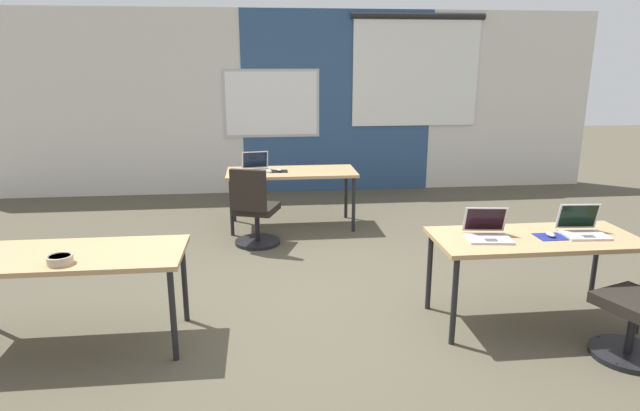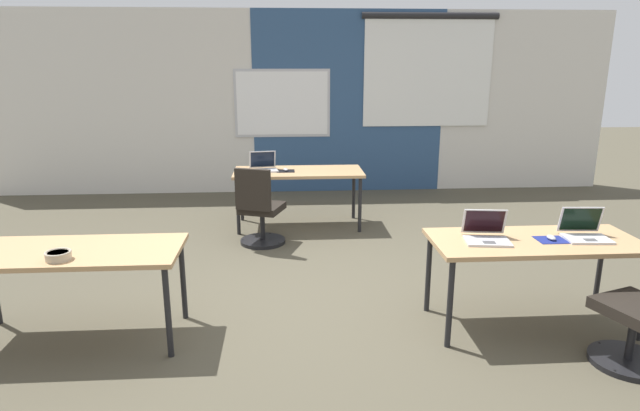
# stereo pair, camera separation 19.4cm
# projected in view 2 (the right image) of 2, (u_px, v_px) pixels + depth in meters

# --- Properties ---
(ground_plane) EXTENTS (24.00, 24.00, 0.00)m
(ground_plane) POSITION_uv_depth(u_px,v_px,m) (306.00, 299.00, 4.83)
(ground_plane) COLOR #4C4738
(back_wall_assembly) EXTENTS (10.00, 0.27, 2.80)m
(back_wall_assembly) POSITION_uv_depth(u_px,v_px,m) (297.00, 102.00, 8.50)
(back_wall_assembly) COLOR silver
(back_wall_assembly) RESTS_ON ground
(desk_near_left) EXTENTS (1.60, 0.70, 0.72)m
(desk_near_left) POSITION_uv_depth(u_px,v_px,m) (70.00, 257.00, 3.96)
(desk_near_left) COLOR tan
(desk_near_left) RESTS_ON ground
(desk_near_right) EXTENTS (1.60, 0.70, 0.72)m
(desk_near_right) POSITION_uv_depth(u_px,v_px,m) (535.00, 247.00, 4.19)
(desk_near_right) COLOR tan
(desk_near_right) RESTS_ON ground
(desk_far_center) EXTENTS (1.60, 0.70, 0.72)m
(desk_far_center) POSITION_uv_depth(u_px,v_px,m) (298.00, 175.00, 6.77)
(desk_far_center) COLOR tan
(desk_far_center) RESTS_ON ground
(laptop_near_right_end) EXTENTS (0.35, 0.31, 0.23)m
(laptop_near_right_end) POSITION_uv_depth(u_px,v_px,m) (585.00, 232.00, 4.19)
(laptop_near_right_end) COLOR silver
(laptop_near_right_end) RESTS_ON desk_near_right
(mousepad_near_right_end) EXTENTS (0.22, 0.19, 0.00)m
(mousepad_near_right_end) POSITION_uv_depth(u_px,v_px,m) (551.00, 240.00, 4.16)
(mousepad_near_right_end) COLOR navy
(mousepad_near_right_end) RESTS_ON desk_near_right
(mouse_near_right_end) EXTENTS (0.06, 0.10, 0.03)m
(mouse_near_right_end) POSITION_uv_depth(u_px,v_px,m) (551.00, 238.00, 4.15)
(mouse_near_right_end) COLOR #B2B2B7
(mouse_near_right_end) RESTS_ON mousepad_near_right_end
(laptop_far_left) EXTENTS (0.37, 0.34, 0.23)m
(laptop_far_left) POSITION_uv_depth(u_px,v_px,m) (264.00, 167.00, 6.75)
(laptop_far_left) COLOR #B7B7BC
(laptop_far_left) RESTS_ON desk_far_center
(mousepad_far_left) EXTENTS (0.22, 0.19, 0.00)m
(mousepad_far_left) POSITION_uv_depth(u_px,v_px,m) (286.00, 171.00, 6.72)
(mousepad_far_left) COLOR black
(mousepad_far_left) RESTS_ON desk_far_center
(mouse_far_left) EXTENTS (0.08, 0.11, 0.03)m
(mouse_far_left) POSITION_uv_depth(u_px,v_px,m) (286.00, 170.00, 6.72)
(mouse_far_left) COLOR #B2B2B7
(mouse_far_left) RESTS_ON mousepad_far_left
(chair_far_left) EXTENTS (0.56, 0.61, 0.92)m
(chair_far_left) POSITION_uv_depth(u_px,v_px,m) (260.00, 213.00, 6.14)
(chair_far_left) COLOR black
(chair_far_left) RESTS_ON ground
(laptop_near_right_inner) EXTENTS (0.37, 0.35, 0.23)m
(laptop_near_right_inner) POSITION_uv_depth(u_px,v_px,m) (486.00, 234.00, 4.14)
(laptop_near_right_inner) COLOR #B7B7BC
(laptop_near_right_inner) RESTS_ON desk_near_right
(snack_bowl) EXTENTS (0.18, 0.18, 0.06)m
(snack_bowl) POSITION_uv_depth(u_px,v_px,m) (58.00, 255.00, 3.74)
(snack_bowl) COLOR tan
(snack_bowl) RESTS_ON desk_near_left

